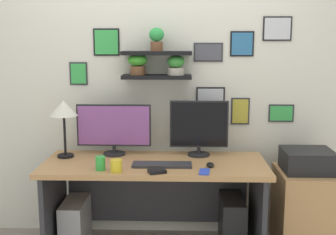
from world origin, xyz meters
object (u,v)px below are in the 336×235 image
Objects in this scene: keyboard at (162,165)px; desk at (155,186)px; coffee_mug at (116,166)px; pen_cup at (100,163)px; desk_lamp at (64,111)px; monitor_left at (114,128)px; computer_tower_right at (232,224)px; monitor_right at (199,127)px; drawer_cabinet at (304,211)px; computer_tower_left at (75,225)px; printer at (307,161)px; cell_phone at (204,172)px; computer_mouse at (210,165)px; scissors_tray at (157,171)px.

desk is at bearing 110.72° from keyboard.
pen_cup is (-0.12, 0.04, 0.01)m from coffee_mug.
desk_lamp is (-0.78, 0.23, 0.36)m from keyboard.
desk_lamp is at bearing -166.44° from monitor_left.
computer_tower_right is at bearing 16.03° from pen_cup.
desk_lamp is (-1.07, -0.09, 0.14)m from monitor_right.
monitor_left is 1.66m from drawer_cabinet.
coffee_mug is 0.22× the size of computer_tower_left.
desk_lamp is 1.20× the size of printer.
cell_phone is at bearing -2.76° from pen_cup.
monitor_right is at bearing 48.43° from keyboard.
desk_lamp is at bearing 135.39° from pen_cup.
computer_mouse is at bearing -0.87° from keyboard.
monitor_right reaches higher than computer_tower_right.
desk is 2.58× the size of drawer_cabinet.
printer is at bearing 10.92° from pen_cup.
monitor_left reaches higher than pen_cup.
monitor_left is 1.49× the size of computer_tower_left.
drawer_cabinet is at bearing 1.74° from computer_tower_right.
keyboard is (0.06, -0.16, 0.22)m from desk.
scissors_tray is (0.38, -0.49, -0.21)m from monitor_left.
printer is (1.13, 0.19, -0.01)m from keyboard.
desk is at bearing 146.61° from cell_phone.
desk is at bearing 95.69° from scissors_tray.
pen_cup is at bearing -172.47° from computer_mouse.
cell_phone is at bearing -127.18° from computer_tower_right.
cell_phone is 0.75m from pen_cup.
cell_phone is 0.63m from coffee_mug.
monitor_right is 0.79m from coffee_mug.
computer_mouse is at bearing -9.37° from computer_tower_left.
drawer_cabinet is (0.84, -0.13, -0.65)m from monitor_right.
pen_cup reaches higher than coffee_mug.
desk_lamp reaches higher than scissors_tray.
keyboard is 1.22m from drawer_cabinet.
coffee_mug is at bearing -166.64° from printer.
pen_cup is 1.59m from printer.
pen_cup reaches higher than drawer_cabinet.
desk is at bearing -178.45° from drawer_cabinet.
keyboard is at bearing 14.16° from pen_cup.
printer reaches higher than computer_tower_left.
printer is 0.86× the size of computer_tower_right.
cell_phone is 0.35× the size of computer_tower_left.
pen_cup is (-0.44, -0.11, 0.04)m from keyboard.
pen_cup reaches higher than scissors_tray.
computer_tower_right is (0.99, 0.28, -0.58)m from pen_cup.
desk_lamp is at bearing 163.70° from keyboard.
scissors_tray reaches higher than cell_phone.
computer_tower_right is at bearing -28.86° from monitor_right.
desk_lamp reaches higher than drawer_cabinet.
coffee_mug is 1.55m from drawer_cabinet.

